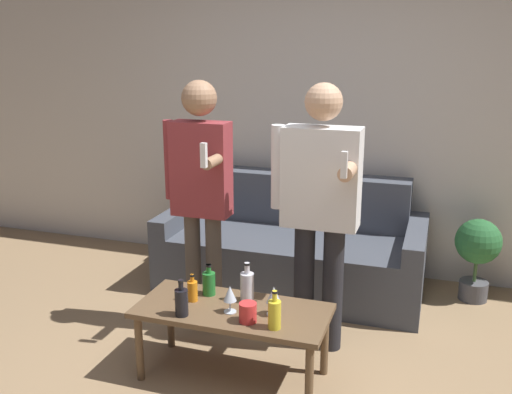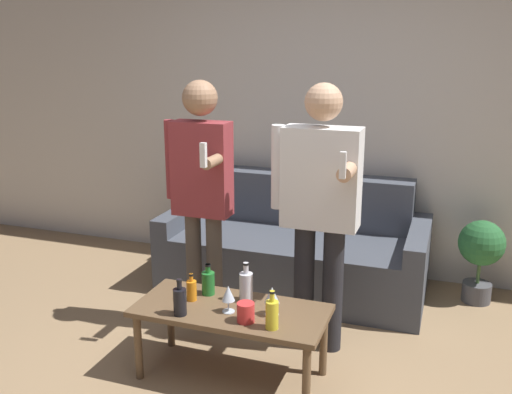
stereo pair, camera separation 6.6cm
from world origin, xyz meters
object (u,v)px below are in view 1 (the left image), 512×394
at_px(couch, 293,248).
at_px(person_standing_right, 320,200).
at_px(bottle_orange, 193,290).
at_px(coffee_table, 232,316).
at_px(person_standing_left, 201,185).

bearing_deg(couch, person_standing_right, -66.47).
distance_m(couch, bottle_orange, 1.36).
relative_size(couch, bottle_orange, 12.23).
relative_size(couch, coffee_table, 1.83).
height_order(coffee_table, person_standing_right, person_standing_right).
distance_m(couch, person_standing_left, 1.16).
distance_m(couch, person_standing_right, 1.13).
bearing_deg(person_standing_right, person_standing_left, -179.25).
xyz_separation_m(bottle_orange, person_standing_left, (-0.14, 0.46, 0.49)).
xyz_separation_m(person_standing_left, person_standing_right, (0.75, 0.01, -0.03)).
bearing_deg(coffee_table, person_standing_left, 128.78).
xyz_separation_m(couch, person_standing_right, (0.37, -0.85, 0.65)).
distance_m(person_standing_left, person_standing_right, 0.75).
bearing_deg(person_standing_left, bottle_orange, -73.20).
bearing_deg(person_standing_right, bottle_orange, -142.56).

